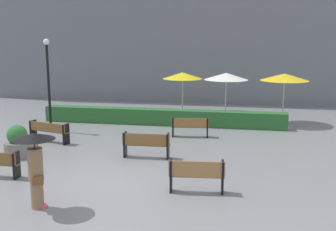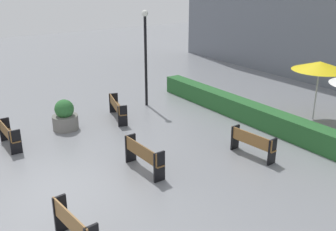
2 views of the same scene
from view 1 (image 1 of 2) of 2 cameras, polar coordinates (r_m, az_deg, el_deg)
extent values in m
plane|color=gray|center=(12.81, -8.45, -9.04)|extent=(60.00, 60.00, 0.00)
cube|color=brown|center=(17.85, -16.11, -2.07)|extent=(1.90, 0.77, 0.04)
cube|color=brown|center=(17.69, -16.49, -1.54)|extent=(1.84, 0.54, 0.36)
cube|color=black|center=(18.44, -18.19, -1.93)|extent=(0.16, 0.38, 0.85)
cube|color=black|center=(17.27, -13.95, -2.55)|extent=(0.16, 0.38, 0.85)
cube|color=#9E7242|center=(11.72, 4.00, -8.38)|extent=(1.58, 0.38, 0.04)
cube|color=#9E7242|center=(11.52, 4.00, -7.44)|extent=(1.56, 0.20, 0.45)
cube|color=black|center=(11.74, 0.43, -8.34)|extent=(0.09, 0.32, 0.94)
cube|color=black|center=(11.72, 7.57, -8.47)|extent=(0.09, 0.32, 0.94)
cube|color=olive|center=(18.10, 3.09, -1.58)|extent=(1.65, 0.43, 0.04)
cube|color=olive|center=(17.90, 3.08, -1.01)|extent=(1.63, 0.21, 0.40)
cube|color=black|center=(18.12, 0.70, -1.59)|extent=(0.10, 0.37, 0.86)
cube|color=black|center=(18.08, 5.48, -1.67)|extent=(0.10, 0.37, 0.86)
cube|color=brown|center=(14.98, -3.00, -4.09)|extent=(1.72, 0.33, 0.04)
cube|color=brown|center=(14.77, -3.13, -3.36)|extent=(1.71, 0.10, 0.43)
cube|color=black|center=(15.14, -5.96, -4.02)|extent=(0.07, 0.37, 0.92)
cube|color=black|center=(14.83, 0.00, -4.28)|extent=(0.07, 0.37, 0.92)
cube|color=black|center=(13.65, -20.28, -6.49)|extent=(0.07, 0.38, 0.84)
cylinder|color=#8C6B4C|center=(11.22, -17.69, -10.30)|extent=(0.32, 0.32, 0.76)
cube|color=#F2598C|center=(11.34, -17.28, -11.89)|extent=(0.41, 0.39, 0.08)
cylinder|color=#8C6B4C|center=(10.96, -17.93, -6.41)|extent=(0.38, 0.38, 0.83)
sphere|color=tan|center=(10.82, -18.09, -3.79)|extent=(0.21, 0.21, 0.21)
cube|color=brown|center=(10.86, -17.63, -8.57)|extent=(0.29, 0.23, 0.22)
cylinder|color=black|center=(10.78, -17.98, -5.07)|extent=(0.02, 0.02, 0.90)
cone|color=black|center=(10.67, -18.12, -2.74)|extent=(1.04, 1.04, 0.16)
cylinder|color=slate|center=(16.07, -20.08, -4.43)|extent=(0.98, 0.98, 0.56)
sphere|color=#2D6B33|center=(15.94, -20.20, -2.53)|extent=(0.73, 0.73, 0.73)
cylinder|color=black|center=(19.67, -16.20, 3.60)|extent=(0.12, 0.12, 3.99)
sphere|color=white|center=(19.53, -16.53, 9.77)|extent=(0.28, 0.28, 0.28)
cylinder|color=silver|center=(22.62, 2.03, 2.70)|extent=(0.06, 0.06, 2.26)
cone|color=yellow|center=(22.49, 2.04, 5.56)|extent=(2.17, 2.17, 0.35)
cylinder|color=silver|center=(21.47, 7.99, 2.28)|extent=(0.06, 0.06, 2.35)
cone|color=white|center=(21.33, 8.07, 5.41)|extent=(2.26, 2.26, 0.35)
cylinder|color=silver|center=(21.45, 15.70, 2.01)|extent=(0.06, 0.06, 2.37)
cone|color=yellow|center=(21.31, 15.86, 5.15)|extent=(2.40, 2.40, 0.35)
cube|color=#28602D|center=(20.55, -0.88, -0.21)|extent=(12.18, 0.70, 0.78)
cube|color=slate|center=(27.68, 2.34, 13.38)|extent=(28.00, 1.20, 11.13)
camera|label=2|loc=(10.46, 45.58, 14.97)|focal=41.46mm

